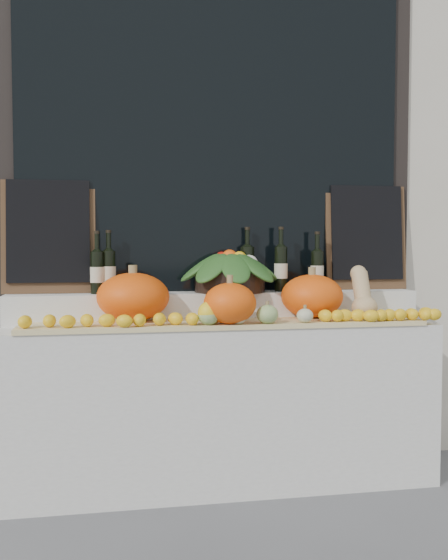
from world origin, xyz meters
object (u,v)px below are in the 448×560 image
Objects in this scene: produce_bowl at (230,271)px; wine_bottle_tall at (247,268)px; pumpkin_right at (312,296)px; butternut_squash at (363,296)px; pumpkin_left at (133,297)px.

produce_bowl is 0.12m from wine_bottle_tall.
pumpkin_right is 1.18× the size of butternut_squash.
pumpkin_right is 0.48m from produce_bowl.
wine_bottle_tall is at bearing 145.07° from pumpkin_right.
pumpkin_left is 0.58m from produce_bowl.
pumpkin_right is at bearing -21.81° from produce_bowl.
pumpkin_right is at bearing -34.93° from wine_bottle_tall.
pumpkin_left is at bearing 175.09° from butternut_squash.
produce_bowl reaches higher than butternut_squash.
butternut_squash is at bearing -27.73° from wine_bottle_tall.
produce_bowl is at bearing 159.77° from butternut_squash.
produce_bowl is at bearing -156.41° from wine_bottle_tall.
wine_bottle_tall reaches higher than produce_bowl.
butternut_squash is at bearing -20.23° from produce_bowl.
pumpkin_left reaches higher than pumpkin_right.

